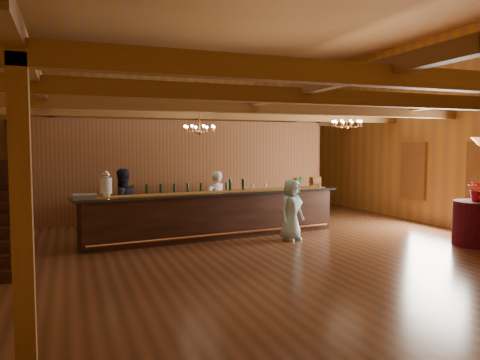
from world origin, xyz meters
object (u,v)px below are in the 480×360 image
object	(u,v)px
chandelier_right	(347,124)
bartender	(216,202)
round_table	(480,223)
guest	(292,210)
tasting_bar	(216,215)
beverage_dispenser	(106,184)
staff_second	(122,204)
backbar_shelf	(181,208)
floor_plant	(294,196)
chandelier_left	(200,129)
raffle_drum	(315,181)

from	to	relation	value
chandelier_right	bartender	size ratio (longest dim) A/B	0.49
round_table	bartender	bearing A→B (deg)	144.69
chandelier_right	guest	world-z (taller)	chandelier_right
tasting_bar	beverage_dispenser	distance (m)	2.82
staff_second	backbar_shelf	bearing A→B (deg)	-158.39
staff_second	bartender	bearing A→B (deg)	158.74
chandelier_right	floor_plant	xyz separation A→B (m)	(-0.09, 3.00, -2.30)
bartender	chandelier_left	bearing A→B (deg)	3.61
beverage_dispenser	chandelier_right	world-z (taller)	chandelier_right
beverage_dispenser	staff_second	world-z (taller)	beverage_dispenser
backbar_shelf	guest	size ratio (longest dim) A/B	2.18
tasting_bar	chandelier_right	size ratio (longest dim) A/B	8.71
backbar_shelf	staff_second	distance (m)	2.74
raffle_drum	guest	world-z (taller)	guest
tasting_bar	staff_second	bearing A→B (deg)	156.30
chandelier_left	staff_second	bearing A→B (deg)	175.48
bartender	raffle_drum	bearing A→B (deg)	151.95
raffle_drum	round_table	xyz separation A→B (m)	(2.47, -3.32, -0.81)
chandelier_left	tasting_bar	bearing A→B (deg)	-61.38
beverage_dispenser	backbar_shelf	world-z (taller)	beverage_dispenser
tasting_bar	guest	distance (m)	1.89
guest	round_table	bearing A→B (deg)	-51.18
raffle_drum	staff_second	distance (m)	5.26
bartender	guest	bearing A→B (deg)	110.97
chandelier_right	raffle_drum	bearing A→B (deg)	163.50
beverage_dispenser	chandelier_right	distance (m)	6.68
round_table	staff_second	world-z (taller)	staff_second
beverage_dispenser	chandelier_right	size ratio (longest dim) A/B	0.75
chandelier_left	floor_plant	bearing A→B (deg)	32.65
chandelier_left	staff_second	world-z (taller)	chandelier_left
beverage_dispenser	raffle_drum	size ratio (longest dim) A/B	1.76
round_table	staff_second	distance (m)	8.53
chandelier_left	chandelier_right	xyz separation A→B (m)	(4.11, -0.42, 0.18)
round_table	tasting_bar	bearing A→B (deg)	151.28
chandelier_right	floor_plant	bearing A→B (deg)	91.73
raffle_drum	chandelier_right	world-z (taller)	chandelier_right
chandelier_right	round_table	bearing A→B (deg)	-62.06
backbar_shelf	floor_plant	distance (m)	4.08
beverage_dispenser	chandelier_right	xyz separation A→B (m)	(6.50, 0.37, 1.49)
tasting_bar	bartender	world-z (taller)	bartender
chandelier_right	staff_second	xyz separation A→B (m)	(-6.07, 0.58, -2.06)
bartender	floor_plant	distance (m)	4.24
tasting_bar	raffle_drum	xyz separation A→B (m)	(3.00, 0.33, 0.74)
chandelier_right	guest	xyz separation A→B (m)	(-2.19, -1.00, -2.18)
tasting_bar	beverage_dispenser	bearing A→B (deg)	178.80
raffle_drum	floor_plant	bearing A→B (deg)	74.84
backbar_shelf	guest	bearing A→B (deg)	-67.70
raffle_drum	backbar_shelf	size ratio (longest dim) A/B	0.10
beverage_dispenser	chandelier_left	distance (m)	2.84
beverage_dispenser	floor_plant	world-z (taller)	beverage_dispenser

